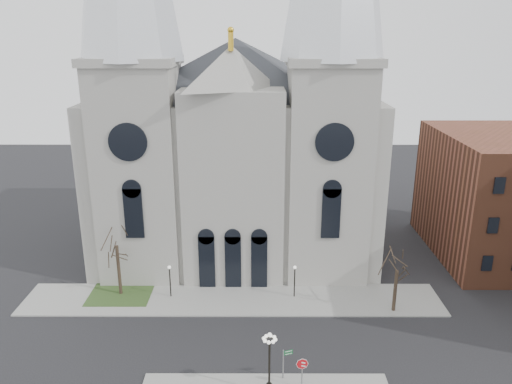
{
  "coord_description": "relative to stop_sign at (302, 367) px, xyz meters",
  "views": [
    {
      "loc": [
        2.37,
        -31.51,
        24.74
      ],
      "look_at": [
        2.29,
        8.0,
        11.94
      ],
      "focal_mm": 35.0,
      "sensor_mm": 36.0,
      "label": 1
    }
  ],
  "objects": [
    {
      "name": "ground",
      "position": [
        -5.61,
        1.51,
        -1.89
      ],
      "size": [
        160.0,
        160.0,
        0.0
      ],
      "primitive_type": "plane",
      "color": "black",
      "rests_on": "ground"
    },
    {
      "name": "sidewalk_far",
      "position": [
        -5.61,
        12.51,
        -1.82
      ],
      "size": [
        40.0,
        6.0,
        0.14
      ],
      "primitive_type": "cube",
      "color": "gray",
      "rests_on": "ground"
    },
    {
      "name": "grass_patch",
      "position": [
        -16.61,
        13.51,
        -1.8
      ],
      "size": [
        6.0,
        5.0,
        0.18
      ],
      "primitive_type": "cube",
      "color": "#2F471E",
      "rests_on": "ground"
    },
    {
      "name": "cathedral",
      "position": [
        -5.61,
        24.37,
        16.59
      ],
      "size": [
        33.0,
        26.66,
        54.0
      ],
      "color": "#9F9C94",
      "rests_on": "ground"
    },
    {
      "name": "bg_building_brick",
      "position": [
        24.39,
        23.51,
        5.11
      ],
      "size": [
        14.0,
        18.0,
        14.0
      ],
      "primitive_type": "cube",
      "color": "brown",
      "rests_on": "ground"
    },
    {
      "name": "tree_left",
      "position": [
        -16.61,
        13.51,
        3.69
      ],
      "size": [
        3.2,
        3.2,
        7.5
      ],
      "color": "black",
      "rests_on": "ground"
    },
    {
      "name": "tree_right",
      "position": [
        9.39,
        10.51,
        2.57
      ],
      "size": [
        3.2,
        3.2,
        6.0
      ],
      "color": "black",
      "rests_on": "ground"
    },
    {
      "name": "ped_lamp_left",
      "position": [
        -11.61,
        13.01,
        0.44
      ],
      "size": [
        0.32,
        0.32,
        3.26
      ],
      "color": "black",
      "rests_on": "sidewalk_far"
    },
    {
      "name": "ped_lamp_right",
      "position": [
        0.39,
        13.01,
        0.44
      ],
      "size": [
        0.32,
        0.32,
        3.26
      ],
      "color": "black",
      "rests_on": "sidewalk_far"
    },
    {
      "name": "stop_sign",
      "position": [
        0.0,
        0.0,
        0.0
      ],
      "size": [
        0.85,
        0.29,
        2.46
      ],
      "rotation": [
        0.0,
        0.0,
        -0.31
      ],
      "color": "slate",
      "rests_on": "sidewalk_near"
    },
    {
      "name": "globe_lamp",
      "position": [
        -2.37,
        -0.59,
        1.35
      ],
      "size": [
        1.23,
        1.23,
        4.94
      ],
      "rotation": [
        0.0,
        0.0,
        -0.17
      ],
      "color": "black",
      "rests_on": "sidewalk_near"
    },
    {
      "name": "street_name_sign",
      "position": [
        -1.22,
        1.03,
        -0.33
      ],
      "size": [
        0.75,
        0.3,
        2.43
      ],
      "rotation": [
        0.0,
        0.0,
        0.32
      ],
      "color": "slate",
      "rests_on": "sidewalk_near"
    }
  ]
}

